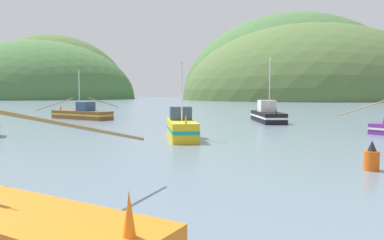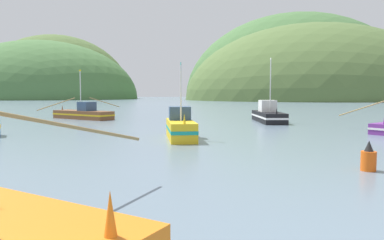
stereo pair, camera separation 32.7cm
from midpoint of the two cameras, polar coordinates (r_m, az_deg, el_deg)
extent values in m
ellipsoid|color=#516B38|center=(191.50, 17.67, 2.99)|extent=(126.18, 100.94, 73.18)
ellipsoid|color=#47703D|center=(224.10, -22.79, 3.02)|extent=(107.20, 85.76, 64.64)
ellipsoid|color=#516B38|center=(235.83, -20.90, 3.12)|extent=(90.76, 72.61, 75.06)
ellipsoid|color=#47703D|center=(226.63, 15.33, 3.21)|extent=(131.56, 105.24, 98.44)
cone|color=orange|center=(5.71, -11.46, -13.96)|extent=(0.27, 0.27, 0.70)
cylinder|color=#997F4C|center=(12.21, -17.77, -1.06)|extent=(3.35, 5.69, 1.59)
cone|color=#6B2D84|center=(34.64, 27.10, 0.00)|extent=(0.28, 0.28, 0.70)
cylinder|color=#997F4C|center=(39.32, 24.39, 1.71)|extent=(3.18, 3.86, 1.81)
cube|color=brown|center=(51.97, -16.95, 0.76)|extent=(9.33, 7.42, 1.12)
cube|color=gold|center=(51.97, -16.95, 0.82)|extent=(9.43, 7.50, 0.20)
cone|color=brown|center=(55.40, -19.85, 1.84)|extent=(0.28, 0.28, 0.70)
cube|color=#334C6B|center=(51.27, -16.38, 2.03)|extent=(2.53, 2.52, 1.20)
cylinder|color=silver|center=(52.18, -17.28, 4.28)|extent=(0.12, 0.12, 5.28)
cube|color=gold|center=(52.26, -17.35, 7.31)|extent=(0.32, 0.23, 0.20)
cylinder|color=#997F4C|center=(49.46, -20.60, 2.33)|extent=(3.20, 4.67, 1.54)
cylinder|color=#997F4C|center=(54.54, -13.71, 2.63)|extent=(3.20, 4.67, 1.54)
cube|color=black|center=(45.93, 11.24, 0.49)|extent=(2.67, 9.13, 1.23)
cube|color=white|center=(45.93, 11.24, 0.56)|extent=(2.69, 9.22, 0.22)
cone|color=black|center=(41.81, 12.49, 1.43)|extent=(0.20, 0.20, 0.70)
cube|color=silver|center=(46.43, 11.11, 2.15)|extent=(1.90, 2.32, 1.40)
cylinder|color=silver|center=(45.00, 11.55, 5.13)|extent=(0.12, 0.12, 6.20)
cube|color=white|center=(45.16, 11.61, 9.22)|extent=(0.04, 0.36, 0.20)
cube|color=gold|center=(28.43, -2.07, -1.53)|extent=(2.68, 6.44, 1.41)
cube|color=teal|center=(28.42, -2.07, -1.38)|extent=(2.71, 6.50, 0.25)
cone|color=gold|center=(25.49, -1.45, 0.19)|extent=(0.22, 0.22, 0.70)
cube|color=#334C6B|center=(29.10, -2.22, 1.03)|extent=(1.81, 1.52, 1.04)
cylinder|color=silver|center=(28.10, -2.04, 4.15)|extent=(0.12, 0.12, 4.21)
cube|color=teal|center=(28.18, -2.06, 8.68)|extent=(0.08, 0.36, 0.20)
cylinder|color=#E55914|center=(18.85, 25.36, -5.69)|extent=(0.67, 0.67, 0.90)
cone|color=black|center=(18.75, 25.43, -3.59)|extent=(0.40, 0.40, 0.50)
camera|label=1|loc=(0.16, -90.32, -0.02)|focal=34.61mm
camera|label=2|loc=(0.16, 89.68, 0.02)|focal=34.61mm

